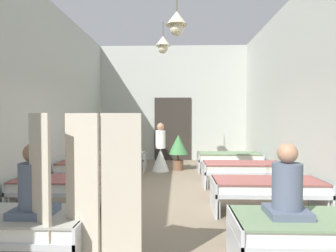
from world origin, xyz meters
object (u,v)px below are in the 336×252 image
object	(u,v)px
bed_left_row_3	(115,157)
patient_seated_primary	(287,189)
bed_right_row_3	(229,157)
patient_seated_secondary	(34,188)
bed_right_row_2	(243,168)
privacy_screen	(81,196)
nurse_near_aisle	(160,154)
bed_right_row_1	(267,187)
potted_plant	(178,147)
bed_left_row_2	(98,167)
bed_left_row_0	(5,225)
bed_right_row_0	(320,229)
bed_left_row_1	(68,186)

from	to	relation	value
bed_left_row_3	patient_seated_primary	size ratio (longest dim) A/B	2.37
bed_right_row_3	patient_seated_secondary	size ratio (longest dim) A/B	2.37
bed_right_row_2	patient_seated_secondary	bearing A→B (deg)	-129.40
privacy_screen	nurse_near_aisle	bearing A→B (deg)	107.58
bed_right_row_1	patient_seated_primary	size ratio (longest dim) A/B	2.37
patient_seated_primary	bed_left_row_3	bearing A→B (deg)	119.05
patient_seated_primary	potted_plant	distance (m)	6.00
bed_left_row_2	privacy_screen	bearing A→B (deg)	-76.78
bed_left_row_0	nurse_near_aisle	bearing A→B (deg)	76.09
bed_left_row_2	potted_plant	world-z (taller)	potted_plant
bed_right_row_0	privacy_screen	xyz separation A→B (m)	(-2.55, -0.24, 0.41)
patient_seated_primary	bed_right_row_1	bearing A→B (deg)	79.37
bed_right_row_2	bed_left_row_2	bearing A→B (deg)	180.00
bed_left_row_2	bed_right_row_3	world-z (taller)	same
bed_left_row_2	patient_seated_secondary	size ratio (longest dim) A/B	2.37
bed_right_row_0	bed_left_row_3	bearing A→B (deg)	121.53
nurse_near_aisle	privacy_screen	size ratio (longest dim) A/B	0.87
patient_seated_secondary	privacy_screen	size ratio (longest dim) A/B	0.47
potted_plant	bed_right_row_3	bearing A→B (deg)	-8.05
bed_right_row_0	bed_left_row_2	distance (m)	5.16
bed_left_row_1	bed_left_row_3	distance (m)	3.80
bed_left_row_0	bed_right_row_3	world-z (taller)	same
bed_right_row_2	bed_left_row_1	bearing A→B (deg)	-151.48
patient_seated_secondary	privacy_screen	xyz separation A→B (m)	(0.60, -0.21, -0.02)
bed_left_row_1	bed_right_row_2	bearing A→B (deg)	28.52
bed_left_row_0	bed_right_row_1	distance (m)	3.98
bed_right_row_2	nurse_near_aisle	bearing A→B (deg)	137.42
bed_left_row_0	bed_left_row_2	size ratio (longest dim) A/B	1.00
bed_left_row_0	bed_right_row_2	size ratio (longest dim) A/B	1.00
bed_right_row_3	bed_left_row_0	bearing A→B (deg)	-121.53
bed_left_row_3	nurse_near_aisle	distance (m)	1.42
nurse_near_aisle	patient_seated_secondary	distance (m)	5.85
bed_right_row_1	privacy_screen	distance (m)	3.35
patient_seated_secondary	nurse_near_aisle	bearing A→B (deg)	79.50
bed_left_row_3	patient_seated_secondary	size ratio (longest dim) A/B	2.37
bed_left_row_3	patient_seated_secondary	bearing A→B (deg)	-86.51
bed_right_row_2	patient_seated_primary	size ratio (longest dim) A/B	2.37
bed_right_row_1	patient_seated_secondary	size ratio (longest dim) A/B	2.37
bed_right_row_1	bed_right_row_2	size ratio (longest dim) A/B	1.00
bed_left_row_3	bed_right_row_0	bearing A→B (deg)	-58.47
bed_right_row_3	nurse_near_aisle	bearing A→B (deg)	179.64
bed_right_row_2	bed_left_row_3	bearing A→B (deg)	151.48
patient_seated_secondary	privacy_screen	world-z (taller)	privacy_screen
bed_left_row_1	bed_left_row_3	size ratio (longest dim) A/B	1.00
bed_right_row_0	bed_left_row_3	distance (m)	6.69
bed_right_row_1	potted_plant	size ratio (longest dim) A/B	1.72
patient_seated_primary	bed_left_row_1	bearing A→B (deg)	149.35
bed_left_row_1	potted_plant	bearing A→B (deg)	64.00
patient_seated_secondary	potted_plant	bearing A→B (deg)	74.86
bed_left_row_0	bed_right_row_0	distance (m)	3.50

